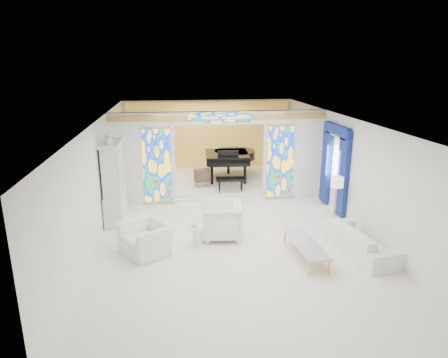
{
  "coord_description": "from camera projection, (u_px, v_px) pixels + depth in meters",
  "views": [
    {
      "loc": [
        -1.51,
        -10.65,
        4.48
      ],
      "look_at": [
        -0.09,
        0.2,
        1.28
      ],
      "focal_mm": 32.0,
      "sensor_mm": 36.0,
      "label": 1
    }
  ],
  "objects": [
    {
      "name": "armchair_left",
      "position": [
        146.0,
        238.0,
        9.69
      ],
      "size": [
        1.49,
        1.53,
        0.76
      ],
      "primitive_type": "imported",
      "rotation": [
        0.0,
        0.0,
        -0.98
      ],
      "color": "white",
      "rests_on": "floor"
    },
    {
      "name": "ceiling",
      "position": [
        228.0,
        120.0,
        10.74
      ],
      "size": [
        7.0,
        12.0,
        0.02
      ],
      "primitive_type": "cube",
      "color": "white",
      "rests_on": "wall_back"
    },
    {
      "name": "stained_glass_transom",
      "position": [
        220.0,
        117.0,
        12.59
      ],
      "size": [
        2.0,
        0.04,
        0.34
      ],
      "primitive_type": "cube",
      "color": "gold",
      "rests_on": "partition_wall"
    },
    {
      "name": "wall_right",
      "position": [
        347.0,
        169.0,
        11.59
      ],
      "size": [
        0.02,
        12.0,
        3.0
      ],
      "primitive_type": "cube",
      "color": "silver",
      "rests_on": "floor"
    },
    {
      "name": "vase",
      "position": [
        194.0,
        223.0,
        10.0
      ],
      "size": [
        0.22,
        0.22,
        0.18
      ],
      "primitive_type": "imported",
      "rotation": [
        0.0,
        0.0,
        -0.31
      ],
      "color": "silver",
      "rests_on": "side_table"
    },
    {
      "name": "chandelier",
      "position": [
        218.0,
        117.0,
        14.69
      ],
      "size": [
        0.48,
        0.48,
        0.3
      ],
      "primitive_type": "cylinder",
      "color": "gold",
      "rests_on": "ceiling"
    },
    {
      "name": "floor",
      "position": [
        228.0,
        223.0,
        11.58
      ],
      "size": [
        12.0,
        12.0,
        0.0
      ],
      "primitive_type": "plane",
      "color": "white",
      "rests_on": "ground"
    },
    {
      "name": "armchair_right",
      "position": [
        221.0,
        220.0,
        10.53
      ],
      "size": [
        1.14,
        1.11,
        0.96
      ],
      "primitive_type": "imported",
      "rotation": [
        0.0,
        0.0,
        -1.66
      ],
      "color": "silver",
      "rests_on": "floor"
    },
    {
      "name": "wall_front",
      "position": [
        289.0,
        290.0,
        5.45
      ],
      "size": [
        7.0,
        0.02,
        3.0
      ],
      "primitive_type": "cube",
      "color": "silver",
      "rests_on": "floor"
    },
    {
      "name": "sofa",
      "position": [
        361.0,
        240.0,
        9.71
      ],
      "size": [
        1.17,
        2.32,
        0.65
      ],
      "primitive_type": "imported",
      "rotation": [
        0.0,
        0.0,
        1.71
      ],
      "color": "white",
      "rests_on": "floor"
    },
    {
      "name": "coffee_table",
      "position": [
        306.0,
        244.0,
        9.42
      ],
      "size": [
        0.63,
        1.82,
        0.4
      ],
      "rotation": [
        0.0,
        0.0,
        0.04
      ],
      "color": "silver",
      "rests_on": "floor"
    },
    {
      "name": "partition_wall",
      "position": [
        220.0,
        153.0,
        13.01
      ],
      "size": [
        7.0,
        0.22,
        3.0
      ],
      "color": "silver",
      "rests_on": "floor"
    },
    {
      "name": "stained_glass_right",
      "position": [
        280.0,
        162.0,
        13.27
      ],
      "size": [
        0.9,
        0.04,
        2.4
      ],
      "primitive_type": "cube",
      "color": "gold",
      "rests_on": "partition_wall"
    },
    {
      "name": "floor_lamp",
      "position": [
        337.0,
        184.0,
        11.09
      ],
      "size": [
        0.36,
        0.36,
        1.44
      ],
      "rotation": [
        0.0,
        0.0,
        0.03
      ],
      "color": "gold",
      "rests_on": "floor"
    },
    {
      "name": "china_cabinet",
      "position": [
        114.0,
        183.0,
        11.42
      ],
      "size": [
        0.56,
        1.46,
        2.72
      ],
      "color": "silver",
      "rests_on": "floor"
    },
    {
      "name": "wall_left",
      "position": [
        99.0,
        178.0,
        10.72
      ],
      "size": [
        0.02,
        12.0,
        3.0
      ],
      "primitive_type": "cube",
      "color": "silver",
      "rests_on": "floor"
    },
    {
      "name": "grand_piano",
      "position": [
        231.0,
        157.0,
        15.34
      ],
      "size": [
        2.05,
        3.08,
        1.22
      ],
      "rotation": [
        0.0,
        0.0,
        -0.06
      ],
      "color": "black",
      "rests_on": "alcove_platform"
    },
    {
      "name": "stained_glass_left",
      "position": [
        157.0,
        166.0,
        12.76
      ],
      "size": [
        0.9,
        0.04,
        2.4
      ],
      "primitive_type": "cube",
      "color": "gold",
      "rests_on": "partition_wall"
    },
    {
      "name": "blue_drapes",
      "position": [
        335.0,
        161.0,
        12.23
      ],
      "size": [
        0.14,
        1.85,
        2.65
      ],
      "color": "navy",
      "rests_on": "wall_right"
    },
    {
      "name": "alcove_platform",
      "position": [
        213.0,
        181.0,
        15.45
      ],
      "size": [
        6.8,
        3.8,
        0.18
      ],
      "primitive_type": "cube",
      "color": "white",
      "rests_on": "floor"
    },
    {
      "name": "wall_back",
      "position": [
        208.0,
        136.0,
        16.87
      ],
      "size": [
        7.0,
        0.02,
        3.0
      ],
      "primitive_type": "cube",
      "color": "silver",
      "rests_on": "floor"
    },
    {
      "name": "gold_curtain_back",
      "position": [
        209.0,
        136.0,
        16.75
      ],
      "size": [
        6.7,
        0.1,
        2.9
      ],
      "primitive_type": "cube",
      "color": "#EECB52",
      "rests_on": "wall_back"
    },
    {
      "name": "tv_console",
      "position": [
        202.0,
        175.0,
        14.32
      ],
      "size": [
        0.6,
        0.46,
        0.64
      ],
      "rotation": [
        0.0,
        0.0,
        0.16
      ],
      "color": "brown",
      "rests_on": "alcove_platform"
    },
    {
      "name": "side_table",
      "position": [
        195.0,
        233.0,
        10.08
      ],
      "size": [
        0.5,
        0.5,
        0.52
      ],
      "rotation": [
        0.0,
        0.0,
        -0.22
      ],
      "color": "silver",
      "rests_on": "floor"
    }
  ]
}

